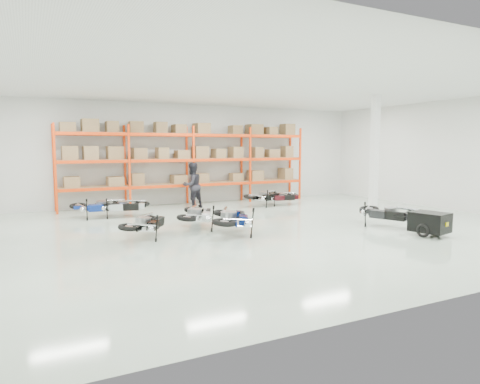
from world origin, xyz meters
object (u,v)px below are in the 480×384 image
person_back (192,185)px  moto_back_c (265,194)px  moto_black_far_left (146,220)px  moto_touring_right (388,209)px  moto_back_b (122,203)px  moto_silver_left (198,211)px  trailer (430,222)px  moto_back_d (281,194)px  moto_back_a (100,203)px  moto_blue_centre (232,214)px

person_back → moto_back_c: bearing=147.0°
moto_black_far_left → moto_back_c: (6.35, 4.28, 0.02)m
moto_touring_right → moto_back_c: 6.18m
moto_back_b → moto_touring_right: bearing=-113.5°
moto_silver_left → moto_black_far_left: (-1.81, -0.66, -0.04)m
trailer → moto_touring_right: bearing=76.4°
moto_back_d → moto_black_far_left: bearing=132.5°
moto_back_c → person_back: (-3.11, 0.78, 0.42)m
moto_black_far_left → moto_back_d: (7.07, 4.18, -0.05)m
trailer → moto_back_c: bearing=84.4°
trailer → moto_silver_left: bearing=130.5°
moto_back_a → moto_back_d: size_ratio=1.14×
moto_blue_centre → moto_back_d: (4.67, 4.82, -0.13)m
moto_blue_centre → trailer: 5.74m
moto_black_far_left → moto_back_b: (0.11, 4.07, 0.00)m
moto_back_c → moto_back_d: (0.73, -0.10, -0.07)m
moto_touring_right → moto_back_d: (-0.35, 5.99, -0.10)m
moto_back_b → moto_back_d: size_ratio=1.10×
trailer → moto_back_b: bearing=120.8°
moto_touring_right → moto_silver_left: bearing=137.4°
moto_touring_right → moto_back_a: 10.06m
moto_touring_right → moto_back_d: bearing=74.5°
moto_back_a → moto_silver_left: bearing=-142.7°
moto_back_b → moto_back_c: size_ratio=0.96×
moto_back_a → moto_back_d: (7.71, -0.04, -0.07)m
moto_blue_centre → moto_touring_right: 5.16m
moto_blue_centre → moto_black_far_left: bearing=9.0°
moto_touring_right → person_back: bearing=102.5°
moto_touring_right → moto_back_b: moto_touring_right is taller
moto_back_b → moto_blue_centre: bearing=-138.8°
trailer → moto_back_d: size_ratio=1.08×
moto_silver_left → moto_touring_right: size_ratio=0.98×
moto_blue_centre → moto_back_d: moto_blue_centre is taller
trailer → moto_black_far_left: bearing=141.8°
moto_blue_centre → moto_back_d: bearing=-110.2°
moto_black_far_left → moto_back_a: size_ratio=0.96×
moto_back_c → moto_silver_left: bearing=107.8°
moto_blue_centre → moto_back_b: moto_blue_centre is taller
moto_silver_left → moto_touring_right: moto_touring_right is taller
moto_silver_left → trailer: (5.61, -4.07, -0.17)m
moto_silver_left → moto_touring_right: 6.13m
moto_blue_centre → moto_silver_left: (-0.59, 1.30, -0.04)m
moto_back_c → person_back: 3.24m
moto_back_d → moto_blue_centre: bearing=147.8°
moto_back_a → moto_back_b: (0.74, -0.15, -0.02)m
moto_back_b → moto_silver_left: bearing=-138.2°
moto_silver_left → moto_black_far_left: moto_silver_left is taller
moto_back_a → moto_touring_right: bearing=-123.9°
moto_blue_centre → moto_back_c: 6.31m
moto_black_far_left → moto_touring_right: 7.64m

